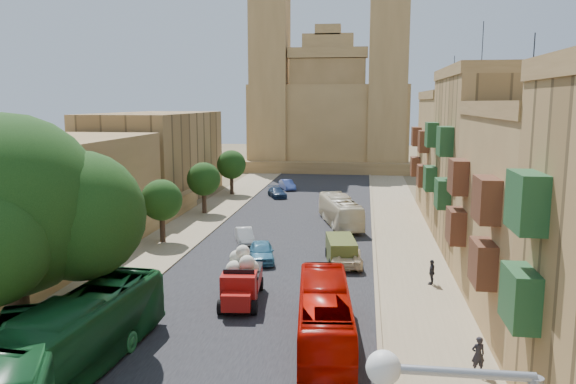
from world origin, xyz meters
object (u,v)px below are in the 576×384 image
(pedestrian_a, at_px, (478,355))
(church, at_px, (330,112))
(red_truck, at_px, (241,279))
(bus_green_north, at_px, (77,336))
(pedestrian_c, at_px, (432,272))
(street_tree_c, at_px, (204,179))
(car_white_a, at_px, (245,235))
(bus_red_east, at_px, (325,315))
(street_tree_b, at_px, (162,200))
(street_tree_d, at_px, (231,165))
(bus_cream_east, at_px, (340,211))
(street_tree_a, at_px, (90,237))
(car_cream, at_px, (346,256))
(car_blue_a, at_px, (262,252))
(car_blue_b, at_px, (287,185))
(olive_pickup, at_px, (341,251))
(ficus_tree, at_px, (12,212))
(car_dkblue, at_px, (277,192))
(car_white_b, at_px, (337,205))

(pedestrian_a, bearing_deg, church, -94.82)
(red_truck, height_order, bus_green_north, bus_green_north)
(bus_green_north, relative_size, pedestrian_c, 7.27)
(street_tree_c, xyz_separation_m, car_white_a, (6.65, -11.36, -2.91))
(bus_red_east, bearing_deg, street_tree_b, -56.21)
(street_tree_d, bearing_deg, street_tree_c, -90.00)
(red_truck, xyz_separation_m, bus_cream_east, (4.65, 20.80, -0.04))
(street_tree_a, height_order, street_tree_c, street_tree_c)
(street_tree_d, xyz_separation_m, bus_red_east, (14.42, -41.64, -2.25))
(car_white_a, relative_size, pedestrian_c, 2.25)
(car_cream, bearing_deg, car_blue_a, -4.98)
(bus_green_north, xyz_separation_m, car_blue_b, (1.86, 50.46, -0.97))
(pedestrian_a, bearing_deg, street_tree_c, -69.68)
(street_tree_a, height_order, olive_pickup, street_tree_a)
(car_blue_a, distance_m, car_blue_b, 33.16)
(car_white_a, bearing_deg, bus_green_north, -114.35)
(street_tree_b, xyz_separation_m, bus_red_east, (14.42, -17.64, -2.03))
(street_tree_b, bearing_deg, red_truck, -53.61)
(street_tree_a, xyz_separation_m, street_tree_c, (-0.00, 24.00, 0.20))
(olive_pickup, distance_m, car_white_a, 9.21)
(ficus_tree, height_order, red_truck, ficus_tree)
(car_white_a, height_order, car_cream, car_cream)
(bus_green_north, height_order, car_blue_a, bus_green_north)
(car_dkblue, bearing_deg, car_blue_b, 63.59)
(red_truck, height_order, car_white_b, red_truck)
(church, relative_size, car_blue_b, 9.43)
(street_tree_a, relative_size, bus_red_east, 0.49)
(car_white_a, relative_size, car_white_b, 1.11)
(car_blue_a, bearing_deg, pedestrian_c, -29.73)
(car_dkblue, bearing_deg, street_tree_d, 143.44)
(car_cream, bearing_deg, red_truck, 51.18)
(street_tree_b, relative_size, olive_pickup, 1.14)
(red_truck, xyz_separation_m, car_blue_a, (-0.35, 8.19, -0.65))
(street_tree_c, distance_m, car_blue_b, 17.92)
(street_tree_c, height_order, red_truck, street_tree_c)
(street_tree_c, relative_size, pedestrian_c, 3.29)
(red_truck, bearing_deg, car_blue_a, 92.46)
(red_truck, height_order, car_blue_a, red_truck)
(olive_pickup, height_order, pedestrian_a, olive_pickup)
(car_cream, bearing_deg, car_blue_b, -79.06)
(street_tree_b, bearing_deg, car_blue_b, 77.63)
(olive_pickup, height_order, bus_cream_east, bus_cream_east)
(street_tree_b, distance_m, car_cream, 15.94)
(car_dkblue, height_order, pedestrian_a, pedestrian_a)
(street_tree_d, bearing_deg, church, 71.91)
(street_tree_a, distance_m, bus_green_north, 10.98)
(church, bearing_deg, street_tree_c, -103.21)
(bus_green_north, bearing_deg, pedestrian_a, 11.74)
(car_dkblue, distance_m, pedestrian_c, 33.93)
(pedestrian_c, bearing_deg, street_tree_c, -114.69)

